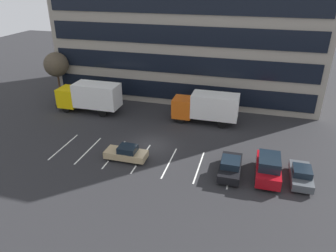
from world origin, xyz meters
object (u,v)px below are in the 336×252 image
sedan_black (230,167)px  sedan_charcoal (301,175)px  bare_tree (56,65)px  suv_maroon (268,167)px  sedan_tan (126,153)px  box_truck_orange (206,107)px  box_truck_yellow (90,96)px

sedan_black → sedan_charcoal: (5.84, 0.41, -0.05)m
sedan_charcoal → bare_tree: (-31.25, 12.89, 3.92)m
suv_maroon → sedan_black: size_ratio=1.09×
suv_maroon → bare_tree: 31.59m
suv_maroon → bare_tree: size_ratio=0.75×
suv_maroon → sedan_black: suv_maroon is taller
sedan_tan → bare_tree: 21.12m
box_truck_orange → sedan_black: size_ratio=1.79×
box_truck_orange → bare_tree: size_ratio=1.23×
sedan_charcoal → bare_tree: 34.03m
sedan_black → sedan_charcoal: sedan_black is taller
suv_maroon → sedan_black: 3.18m
sedan_charcoal → box_truck_yellow: bearing=159.8°
box_truck_orange → sedan_charcoal: bearing=-44.9°
box_truck_yellow → bare_tree: (-6.95, 3.94, 2.48)m
bare_tree → sedan_charcoal: bearing=-22.4°
box_truck_yellow → sedan_charcoal: 25.93m
sedan_tan → sedan_black: bearing=1.3°
box_truck_yellow → sedan_black: 20.74m
sedan_charcoal → bare_tree: bearing=157.6°
box_truck_yellow → sedan_charcoal: (24.30, -8.95, -1.44)m
box_truck_orange → sedan_charcoal: box_truck_orange is taller
box_truck_yellow → bare_tree: size_ratio=1.29×
box_truck_orange → sedan_tan: size_ratio=1.94×
sedan_tan → bare_tree: bearing=139.3°
sedan_charcoal → sedan_tan: bearing=-177.7°
bare_tree → sedan_tan: bearing=-40.7°
suv_maroon → sedan_charcoal: (2.69, 0.11, -0.35)m
box_truck_yellow → sedan_tan: box_truck_yellow is taller
sedan_tan → sedan_black: 9.67m
sedan_charcoal → box_truck_orange: bearing=135.1°
box_truck_yellow → bare_tree: 8.37m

